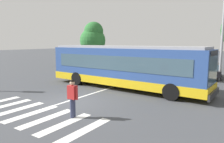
{
  "coord_description": "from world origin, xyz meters",
  "views": [
    {
      "loc": [
        8.35,
        -8.03,
        3.32
      ],
      "look_at": [
        0.23,
        3.96,
        1.3
      ],
      "focal_mm": 33.84,
      "sensor_mm": 36.0,
      "label": 1
    }
  ],
  "objects_px": {
    "parked_car_charcoal": "(154,66)",
    "background_tree_left": "(93,38)",
    "pedestrian_crossing_street": "(73,96)",
    "parked_car_white": "(113,63)",
    "parked_car_teal": "(178,68)",
    "parked_car_black": "(210,70)",
    "twin_arm_street_lamp": "(224,11)",
    "parked_car_red": "(131,65)",
    "city_transit_bus": "(124,66)"
  },
  "relations": [
    {
      "from": "pedestrian_crossing_street",
      "to": "parked_car_black",
      "type": "relative_size",
      "value": 0.37
    },
    {
      "from": "pedestrian_crossing_street",
      "to": "parked_car_white",
      "type": "distance_m",
      "value": 16.42
    },
    {
      "from": "background_tree_left",
      "to": "parked_car_teal",
      "type": "bearing_deg",
      "value": -14.4
    },
    {
      "from": "city_transit_bus",
      "to": "parked_car_charcoal",
      "type": "xyz_separation_m",
      "value": [
        -1.05,
        8.02,
        -0.82
      ]
    },
    {
      "from": "parked_car_white",
      "to": "parked_car_teal",
      "type": "bearing_deg",
      "value": -2.75
    },
    {
      "from": "city_transit_bus",
      "to": "parked_car_black",
      "type": "height_order",
      "value": "city_transit_bus"
    },
    {
      "from": "twin_arm_street_lamp",
      "to": "background_tree_left",
      "type": "relative_size",
      "value": 1.54
    },
    {
      "from": "city_transit_bus",
      "to": "parked_car_black",
      "type": "relative_size",
      "value": 2.6
    },
    {
      "from": "parked_car_charcoal",
      "to": "background_tree_left",
      "type": "distance_m",
      "value": 11.75
    },
    {
      "from": "pedestrian_crossing_street",
      "to": "background_tree_left",
      "type": "bearing_deg",
      "value": 126.78
    },
    {
      "from": "parked_car_white",
      "to": "pedestrian_crossing_street",
      "type": "bearing_deg",
      "value": -62.4
    },
    {
      "from": "pedestrian_crossing_street",
      "to": "background_tree_left",
      "type": "relative_size",
      "value": 0.28
    },
    {
      "from": "parked_car_charcoal",
      "to": "parked_car_teal",
      "type": "bearing_deg",
      "value": -7.1
    },
    {
      "from": "twin_arm_street_lamp",
      "to": "parked_car_red",
      "type": "bearing_deg",
      "value": 173.43
    },
    {
      "from": "parked_car_black",
      "to": "background_tree_left",
      "type": "height_order",
      "value": "background_tree_left"
    },
    {
      "from": "parked_car_black",
      "to": "parked_car_teal",
      "type": "bearing_deg",
      "value": -168.36
    },
    {
      "from": "background_tree_left",
      "to": "parked_car_charcoal",
      "type": "bearing_deg",
      "value": -16.14
    },
    {
      "from": "background_tree_left",
      "to": "pedestrian_crossing_street",
      "type": "bearing_deg",
      "value": -53.22
    },
    {
      "from": "city_transit_bus",
      "to": "parked_car_red",
      "type": "relative_size",
      "value": 2.66
    },
    {
      "from": "twin_arm_street_lamp",
      "to": "background_tree_left",
      "type": "height_order",
      "value": "twin_arm_street_lamp"
    },
    {
      "from": "city_transit_bus",
      "to": "parked_car_white",
      "type": "height_order",
      "value": "city_transit_bus"
    },
    {
      "from": "parked_car_charcoal",
      "to": "twin_arm_street_lamp",
      "type": "bearing_deg",
      "value": -10.97
    },
    {
      "from": "parked_car_white",
      "to": "background_tree_left",
      "type": "xyz_separation_m",
      "value": [
        -5.59,
        3.1,
        3.16
      ]
    },
    {
      "from": "parked_car_red",
      "to": "parked_car_charcoal",
      "type": "xyz_separation_m",
      "value": [
        2.73,
        0.19,
        0.0
      ]
    },
    {
      "from": "parked_car_teal",
      "to": "parked_car_charcoal",
      "type": "bearing_deg",
      "value": 172.9
    },
    {
      "from": "parked_car_teal",
      "to": "parked_car_black",
      "type": "relative_size",
      "value": 0.99
    },
    {
      "from": "city_transit_bus",
      "to": "pedestrian_crossing_street",
      "type": "height_order",
      "value": "city_transit_bus"
    },
    {
      "from": "twin_arm_street_lamp",
      "to": "parked_car_black",
      "type": "bearing_deg",
      "value": 123.05
    },
    {
      "from": "parked_car_white",
      "to": "parked_car_black",
      "type": "distance_m",
      "value": 10.78
    },
    {
      "from": "parked_car_black",
      "to": "twin_arm_street_lamp",
      "type": "height_order",
      "value": "twin_arm_street_lamp"
    },
    {
      "from": "parked_car_teal",
      "to": "parked_car_black",
      "type": "height_order",
      "value": "same"
    },
    {
      "from": "parked_car_red",
      "to": "parked_car_charcoal",
      "type": "height_order",
      "value": "same"
    },
    {
      "from": "parked_car_red",
      "to": "pedestrian_crossing_street",
      "type": "bearing_deg",
      "value": -70.55
    },
    {
      "from": "parked_car_white",
      "to": "parked_car_red",
      "type": "distance_m",
      "value": 2.57
    },
    {
      "from": "city_transit_bus",
      "to": "parked_car_white",
      "type": "bearing_deg",
      "value": 128.12
    },
    {
      "from": "pedestrian_crossing_street",
      "to": "twin_arm_street_lamp",
      "type": "xyz_separation_m",
      "value": [
        4.15,
        13.25,
        4.9
      ]
    },
    {
      "from": "background_tree_left",
      "to": "parked_car_black",
      "type": "bearing_deg",
      "value": -10.06
    },
    {
      "from": "pedestrian_crossing_street",
      "to": "parked_car_teal",
      "type": "bearing_deg",
      "value": 88.5
    },
    {
      "from": "city_transit_bus",
      "to": "background_tree_left",
      "type": "xyz_separation_m",
      "value": [
        -11.92,
        11.16,
        2.33
      ]
    },
    {
      "from": "pedestrian_crossing_street",
      "to": "parked_car_charcoal",
      "type": "height_order",
      "value": "pedestrian_crossing_street"
    },
    {
      "from": "city_transit_bus",
      "to": "parked_car_teal",
      "type": "distance_m",
      "value": 7.9
    },
    {
      "from": "city_transit_bus",
      "to": "twin_arm_street_lamp",
      "type": "height_order",
      "value": "twin_arm_street_lamp"
    },
    {
      "from": "parked_car_black",
      "to": "background_tree_left",
      "type": "bearing_deg",
      "value": 169.94
    },
    {
      "from": "city_transit_bus",
      "to": "parked_car_teal",
      "type": "height_order",
      "value": "city_transit_bus"
    },
    {
      "from": "parked_car_teal",
      "to": "twin_arm_street_lamp",
      "type": "height_order",
      "value": "twin_arm_street_lamp"
    },
    {
      "from": "parked_car_teal",
      "to": "city_transit_bus",
      "type": "bearing_deg",
      "value": -102.1
    },
    {
      "from": "parked_car_white",
      "to": "parked_car_black",
      "type": "xyz_separation_m",
      "value": [
        10.78,
        0.19,
        0.0
      ]
    },
    {
      "from": "pedestrian_crossing_street",
      "to": "parked_car_white",
      "type": "relative_size",
      "value": 0.37
    },
    {
      "from": "parked_car_white",
      "to": "twin_arm_street_lamp",
      "type": "distance_m",
      "value": 12.88
    },
    {
      "from": "pedestrian_crossing_street",
      "to": "parked_car_charcoal",
      "type": "bearing_deg",
      "value": 99.1
    }
  ]
}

